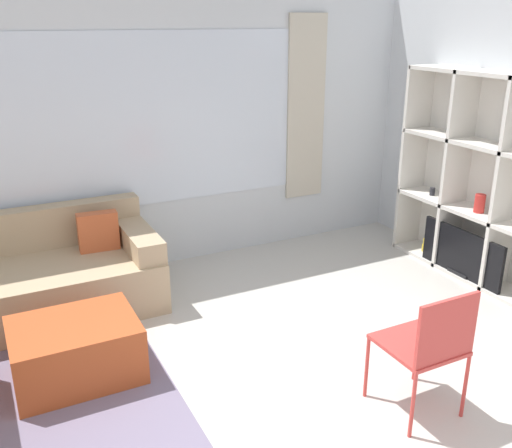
{
  "coord_description": "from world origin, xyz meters",
  "views": [
    {
      "loc": [
        -1.48,
        -1.88,
        2.35
      ],
      "look_at": [
        0.38,
        1.81,
        0.85
      ],
      "focal_mm": 40.0,
      "sensor_mm": 36.0,
      "label": 1
    }
  ],
  "objects_px": {
    "shelving_unit": "(508,191)",
    "folding_chair": "(429,342)",
    "ottoman": "(76,350)",
    "couch_main": "(37,279)"
  },
  "relations": [
    {
      "from": "folding_chair",
      "to": "shelving_unit",
      "type": "bearing_deg",
      "value": -149.6
    },
    {
      "from": "ottoman",
      "to": "folding_chair",
      "type": "bearing_deg",
      "value": -36.71
    },
    {
      "from": "couch_main",
      "to": "ottoman",
      "type": "relative_size",
      "value": 2.36
    },
    {
      "from": "shelving_unit",
      "to": "ottoman",
      "type": "bearing_deg",
      "value": 175.68
    },
    {
      "from": "shelving_unit",
      "to": "folding_chair",
      "type": "bearing_deg",
      "value": -149.6
    },
    {
      "from": "couch_main",
      "to": "folding_chair",
      "type": "height_order",
      "value": "folding_chair"
    },
    {
      "from": "couch_main",
      "to": "ottoman",
      "type": "height_order",
      "value": "couch_main"
    },
    {
      "from": "shelving_unit",
      "to": "folding_chair",
      "type": "xyz_separation_m",
      "value": [
        -1.87,
        -1.1,
        -0.4
      ]
    },
    {
      "from": "couch_main",
      "to": "folding_chair",
      "type": "relative_size",
      "value": 2.27
    },
    {
      "from": "couch_main",
      "to": "folding_chair",
      "type": "bearing_deg",
      "value": -51.9
    }
  ]
}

